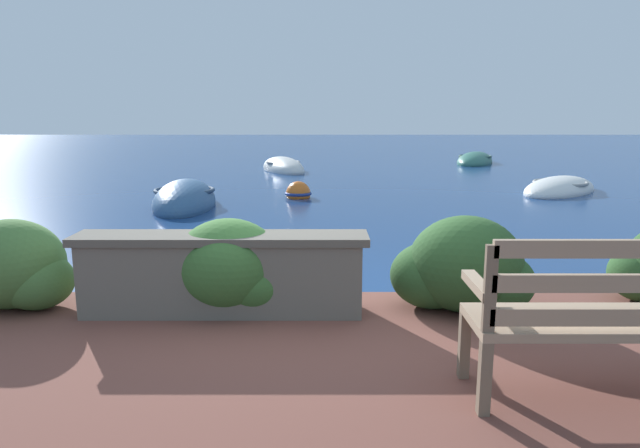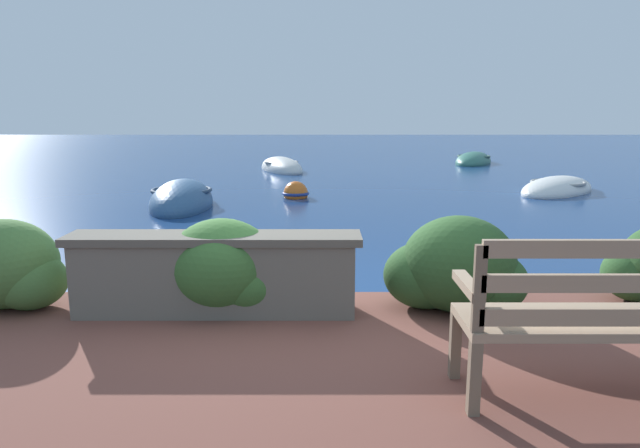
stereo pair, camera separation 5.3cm
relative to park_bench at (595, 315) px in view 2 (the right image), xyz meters
name	(u,v)px [view 2 (the right image)]	position (x,y,z in m)	size (l,w,h in m)	color
ground_plane	(318,316)	(-1.48, 1.88, -0.70)	(80.00, 80.00, 0.00)	navy
park_bench	(595,315)	(0.00, 0.00, 0.00)	(1.38, 0.48, 0.93)	brown
stone_wall	(217,273)	(-2.25, 1.36, -0.17)	(2.23, 0.39, 0.62)	#666056
hedge_clump_far_left	(6,269)	(-3.96, 1.50, -0.18)	(1.05, 0.75, 0.71)	#426B33
hedge_clump_left	(222,270)	(-2.23, 1.46, -0.17)	(1.07, 0.77, 0.73)	#38662D
hedge_clump_centre	(458,270)	(-0.38, 1.43, -0.16)	(1.11, 0.80, 0.75)	#284C23
rowboat_nearest	(184,202)	(-4.05, 7.76, -0.63)	(1.35, 2.74, 0.87)	#2D517A
rowboat_mid	(560,190)	(3.81, 9.65, -0.65)	(2.66, 2.68, 0.62)	silver
rowboat_far	(284,169)	(-2.61, 14.39, -0.64)	(1.89, 2.87, 0.73)	silver
rowboat_outer	(476,162)	(3.86, 16.85, -0.64)	(2.14, 2.90, 0.70)	#336B5B
mooring_buoy	(298,193)	(-1.95, 8.86, -0.61)	(0.56, 0.56, 0.51)	orange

